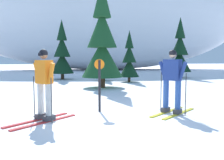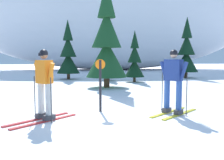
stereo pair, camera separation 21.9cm
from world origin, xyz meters
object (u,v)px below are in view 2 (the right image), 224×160
skier_navy_jacket (173,80)px  trail_marker_post (100,82)px  pine_tree_far_right (186,52)px  pine_tree_center_left (107,43)px  pine_tree_center (108,62)px  skier_orange_jacket (44,84)px  pine_tree_center_right (135,60)px  pine_tree_far_left (68,54)px

skier_navy_jacket → trail_marker_post: size_ratio=1.17×
skier_navy_jacket → pine_tree_far_right: (5.63, 11.70, 1.05)m
pine_tree_center_left → pine_tree_center: bearing=82.3°
skier_orange_jacket → trail_marker_post: size_ratio=1.16×
skier_orange_jacket → pine_tree_center: (2.70, 10.32, 0.36)m
pine_tree_center_right → trail_marker_post: size_ratio=2.22×
pine_tree_center_right → pine_tree_far_right: pine_tree_far_right is taller
skier_navy_jacket → pine_tree_center: (-0.61, 10.11, 0.33)m
pine_tree_center_left → trail_marker_post: bearing=-97.7°
skier_navy_jacket → pine_tree_center_right: pine_tree_center_right is taller
skier_orange_jacket → pine_tree_far_right: bearing=53.1°
pine_tree_far_left → pine_tree_far_right: size_ratio=0.91×
pine_tree_center → trail_marker_post: (-1.29, -9.53, -0.40)m
skier_navy_jacket → pine_tree_center: bearing=93.4°
trail_marker_post → pine_tree_far_left: bearing=97.5°
skier_navy_jacket → pine_tree_center: pine_tree_center is taller
skier_navy_jacket → skier_orange_jacket: size_ratio=1.01×
pine_tree_far_left → pine_tree_far_right: (8.99, 0.09, 0.17)m
skier_orange_jacket → pine_tree_far_right: 14.93m
skier_navy_jacket → pine_tree_center_left: (-1.13, 6.19, 1.37)m
skier_navy_jacket → pine_tree_far_left: bearing=106.1°
pine_tree_center_right → pine_tree_far_right: bearing=30.7°
pine_tree_center_left → pine_tree_center: pine_tree_center_left is taller
pine_tree_center_left → pine_tree_center_right: (2.07, 2.73, -0.91)m
skier_orange_jacket → pine_tree_far_left: (-0.05, 11.82, 0.90)m
skier_navy_jacket → pine_tree_far_left: 12.12m
pine_tree_center_right → trail_marker_post: (-2.83, -8.35, -0.53)m
skier_orange_jacket → pine_tree_center_left: pine_tree_center_left is taller
pine_tree_center_left → pine_tree_far_right: (6.76, 5.51, -0.32)m
pine_tree_center → trail_marker_post: bearing=-97.7°
skier_navy_jacket → trail_marker_post: skier_navy_jacket is taller
pine_tree_far_right → trail_marker_post: bearing=-124.1°
trail_marker_post → pine_tree_center_left: bearing=82.3°
skier_navy_jacket → pine_tree_center: 10.13m
pine_tree_center → pine_tree_center_right: (1.54, -1.19, 0.13)m
pine_tree_far_left → skier_navy_jacket: bearing=-73.9°
pine_tree_center_left → pine_tree_center_right: pine_tree_center_left is taller
pine_tree_center_left → pine_tree_center_right: 3.54m
pine_tree_center → pine_tree_center_right: size_ratio=0.90×
pine_tree_center_left → pine_tree_center_right: bearing=52.8°
pine_tree_far_left → pine_tree_center: 3.18m
pine_tree_center_right → trail_marker_post: pine_tree_center_right is taller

